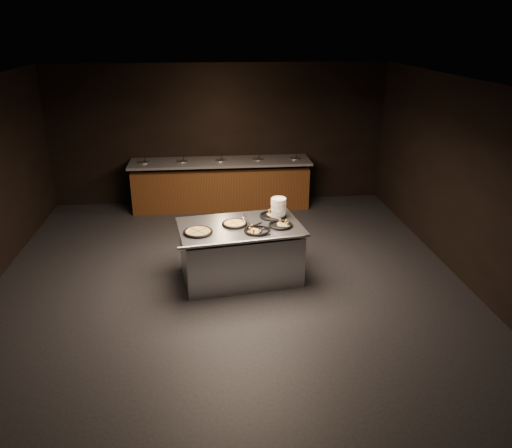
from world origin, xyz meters
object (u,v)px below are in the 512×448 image
object	(u,v)px
serving_counter	(240,253)
pan_cheese_whole	(235,224)
pan_veggie_whole	(198,232)
plate_stack	(279,208)

from	to	relation	value
serving_counter	pan_cheese_whole	world-z (taller)	pan_cheese_whole
serving_counter	pan_veggie_whole	distance (m)	0.80
serving_counter	plate_stack	bearing A→B (deg)	18.99
pan_veggie_whole	pan_cheese_whole	world-z (taller)	same
plate_stack	pan_cheese_whole	distance (m)	0.76
plate_stack	pan_veggie_whole	bearing A→B (deg)	-156.27
serving_counter	pan_veggie_whole	xyz separation A→B (m)	(-0.61, -0.22, 0.46)
pan_veggie_whole	pan_cheese_whole	distance (m)	0.60
plate_stack	pan_cheese_whole	xyz separation A→B (m)	(-0.69, -0.28, -0.13)
plate_stack	pan_veggie_whole	size ratio (longest dim) A/B	0.70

